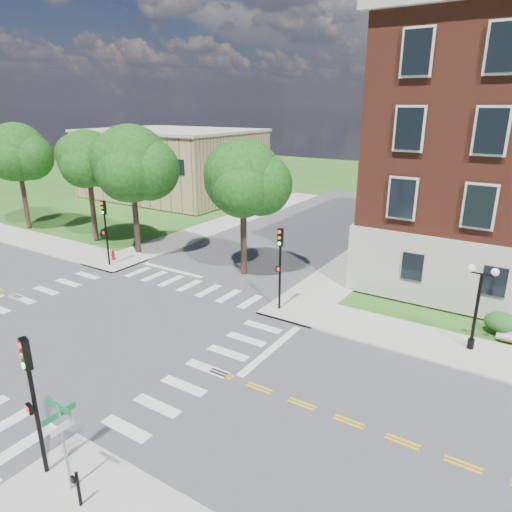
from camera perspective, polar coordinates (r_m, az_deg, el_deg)
The scene contains 19 objects.
ground at distance 25.99m, azimuth -18.81°, elevation -8.60°, with size 160.00×160.00×0.00m, color #305A19.
road_ew at distance 25.99m, azimuth -18.81°, elevation -8.59°, with size 90.00×12.00×0.01m, color #3D3D3F.
road_ns at distance 25.99m, azimuth -18.81°, elevation -8.58°, with size 12.00×90.00×0.01m, color #3D3D3F.
sidewalk_ne at distance 31.63m, azimuth 24.24°, elevation -4.25°, with size 34.00×34.00×0.12m.
sidewalk_nw at distance 46.40m, azimuth -16.27°, elevation 3.57°, with size 34.00×34.00×0.12m.
crosswalk_east at distance 21.39m, azimuth -6.12°, elevation -13.82°, with size 2.20×10.20×0.02m, color silver, non-canonical shape.
stop_bar_east at distance 22.72m, azimuth 1.92°, elevation -11.64°, with size 0.40×5.50×0.00m, color silver.
secondary_building at distance 60.36m, azimuth -10.41°, elevation 11.39°, with size 20.40×15.40×8.30m.
tree_a at distance 48.19m, azimuth -27.69°, elevation 11.40°, with size 5.32×5.32×9.76m.
tree_b at distance 41.11m, azimuth -20.36°, elevation 11.30°, with size 4.75×4.75×9.36m.
tree_c at distance 36.40m, azimuth -15.33°, elevation 11.05°, with size 5.86×5.86×9.93m.
tree_d at distance 30.49m, azimuth -1.63°, elevation 9.69°, with size 5.16×5.16×9.24m.
traffic_signal_se at distance 15.87m, azimuth -26.24°, elevation -14.80°, with size 0.36×0.42×4.80m.
traffic_signal_ne at distance 25.54m, azimuth 3.02°, elevation -0.31°, with size 0.37×0.44×4.80m.
traffic_signal_nw at distance 34.56m, azimuth -18.34°, elevation 3.77°, with size 0.37×0.43×4.80m.
twin_lamp_west at distance 23.90m, azimuth 25.95°, elevation -5.29°, with size 1.36×0.36×4.23m.
street_sign_pole at distance 15.40m, azimuth -23.08°, elevation -19.38°, with size 1.10×1.10×3.10m.
push_button_post at distance 15.75m, azimuth -21.40°, elevation -25.33°, with size 0.14×0.21×1.20m.
fire_hydrant at distance 36.37m, azimuth -17.43°, elevation 0.10°, with size 0.35×0.35×0.75m.
Camera 1 is at (18.74, -13.96, 11.38)m, focal length 32.00 mm.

